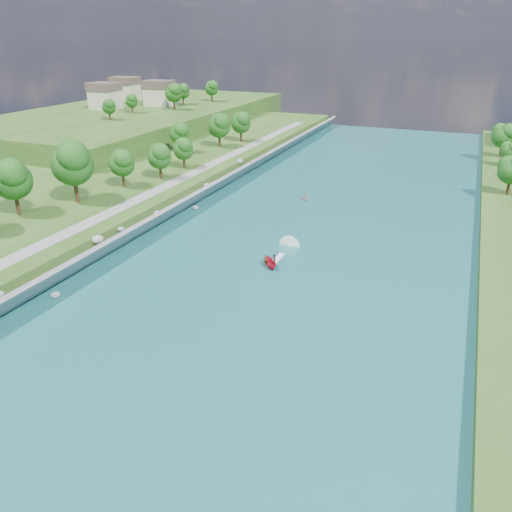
% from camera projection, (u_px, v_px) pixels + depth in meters
% --- Properties ---
extents(ground, '(260.00, 260.00, 0.00)m').
position_uv_depth(ground, '(246.00, 305.00, 64.39)').
color(ground, '#2D5119').
rests_on(ground, ground).
extents(river_water, '(55.00, 240.00, 0.10)m').
position_uv_depth(river_water, '(296.00, 249.00, 81.20)').
color(river_water, '#175459').
rests_on(river_water, ground).
extents(berm_west, '(45.00, 240.00, 3.50)m').
position_uv_depth(berm_west, '(55.00, 202.00, 98.22)').
color(berm_west, '#2D5119').
rests_on(berm_west, ground).
extents(ridge_west, '(60.00, 120.00, 9.00)m').
position_uv_depth(ridge_west, '(139.00, 121.00, 171.71)').
color(ridge_west, '#2D5119').
rests_on(ridge_west, ground).
extents(riprap_bank, '(4.71, 236.00, 4.50)m').
position_uv_depth(riprap_bank, '(157.00, 219.00, 88.99)').
color(riprap_bank, slate).
rests_on(riprap_bank, ground).
extents(riverside_path, '(3.00, 200.00, 0.10)m').
position_uv_depth(riverside_path, '(128.00, 204.00, 91.28)').
color(riverside_path, gray).
rests_on(riverside_path, berm_west).
extents(ridge_houses, '(29.50, 29.50, 8.40)m').
position_uv_depth(ridge_houses, '(130.00, 92.00, 174.50)').
color(ridge_houses, beige).
rests_on(ridge_houses, ridge_west).
extents(trees_west, '(16.36, 150.75, 13.47)m').
position_uv_depth(trees_west, '(19.00, 192.00, 79.60)').
color(trees_west, '#194D14').
rests_on(trees_west, berm_west).
extents(trees_ridge, '(14.56, 54.85, 9.93)m').
position_uv_depth(trees_ridge, '(174.00, 95.00, 166.74)').
color(trees_ridge, '#194D14').
rests_on(trees_ridge, ridge_west).
extents(motorboat, '(3.60, 18.57, 2.06)m').
position_uv_depth(motorboat, '(275.00, 258.00, 76.26)').
color(motorboat, red).
rests_on(motorboat, river_water).
extents(raft, '(3.49, 3.37, 1.49)m').
position_uv_depth(raft, '(305.00, 198.00, 104.66)').
color(raft, '#999AA1').
rests_on(raft, river_water).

